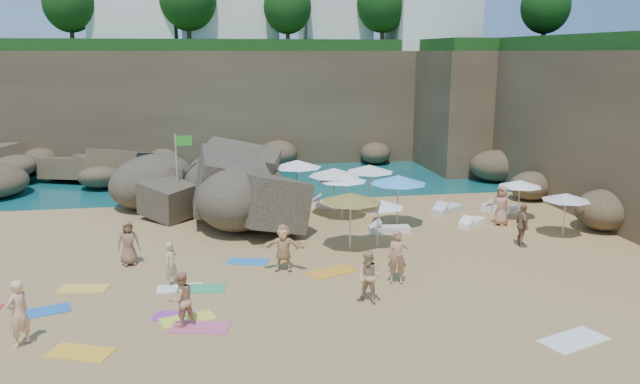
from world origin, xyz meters
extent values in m
plane|color=tan|center=(0.00, 0.00, 0.00)|extent=(120.00, 120.00, 0.00)
plane|color=#0C4751|center=(0.00, 30.00, 0.00)|extent=(120.00, 120.00, 0.00)
cube|color=brown|center=(2.00, 25.00, 4.00)|extent=(44.00, 8.00, 8.00)
cube|color=brown|center=(19.00, 8.00, 4.00)|extent=(8.00, 30.00, 8.00)
cube|color=brown|center=(17.00, 20.00, 4.00)|extent=(10.00, 12.00, 8.00)
cube|color=white|center=(-8.00, 26.00, 10.75)|extent=(6.00, 5.00, 5.50)
cube|color=white|center=(-1.00, 27.00, 11.25)|extent=(7.00, 6.00, 6.50)
cube|color=white|center=(7.00, 26.00, 10.50)|extent=(5.00, 5.00, 5.00)
cube|color=white|center=(14.00, 24.00, 11.00)|extent=(6.00, 6.00, 6.00)
sphere|color=#11380F|center=(-12.00, 24.00, 11.20)|extent=(3.60, 3.60, 3.60)
sphere|color=#11380F|center=(3.00, 23.00, 11.04)|extent=(3.42, 3.42, 3.42)
sphere|color=#11380F|center=(10.00, 23.00, 11.36)|extent=(3.78, 3.78, 3.78)
sphere|color=#11380F|center=(19.00, 16.00, 10.80)|extent=(3.15, 3.15, 3.15)
cylinder|color=white|center=(-18.00, 30.00, 3.00)|extent=(0.10, 0.10, 6.00)
cylinder|color=white|center=(-16.50, 30.00, 3.00)|extent=(0.10, 0.10, 6.00)
cylinder|color=white|center=(-15.00, 30.00, 3.00)|extent=(0.10, 0.10, 6.00)
cylinder|color=silver|center=(-4.27, 7.11, 2.07)|extent=(0.08, 0.08, 4.14)
cube|color=green|center=(-3.86, 7.11, 3.81)|extent=(0.72, 0.14, 0.47)
cylinder|color=silver|center=(-1.67, 9.64, 0.94)|extent=(0.05, 0.05, 1.88)
cone|color=white|center=(-1.67, 9.64, 1.83)|extent=(2.10, 2.10, 0.32)
cylinder|color=silver|center=(1.75, 8.72, 1.15)|extent=(0.07, 0.07, 2.30)
cone|color=white|center=(1.75, 8.72, 2.25)|extent=(2.59, 2.59, 0.39)
cylinder|color=silver|center=(3.54, 5.69, 1.06)|extent=(0.06, 0.06, 2.12)
cone|color=white|center=(3.54, 5.69, 2.06)|extent=(2.37, 2.37, 0.36)
cylinder|color=silver|center=(11.93, 4.24, 0.91)|extent=(0.05, 0.05, 1.83)
cone|color=white|center=(11.93, 4.24, 1.78)|extent=(2.05, 2.05, 0.31)
cylinder|color=silver|center=(3.26, 6.26, 1.14)|extent=(0.07, 0.07, 2.28)
cone|color=silver|center=(3.26, 6.26, 2.23)|extent=(2.56, 2.56, 0.39)
cylinder|color=silver|center=(2.89, 0.87, 1.14)|extent=(0.07, 0.07, 2.27)
cone|color=#E34E28|center=(2.89, 0.87, 2.22)|extent=(2.55, 2.55, 0.39)
cylinder|color=silver|center=(5.28, 7.30, 1.10)|extent=(0.06, 0.06, 2.20)
cone|color=white|center=(5.28, 7.30, 2.15)|extent=(2.47, 2.47, 0.38)
cylinder|color=silver|center=(4.11, 1.14, 0.96)|extent=(0.06, 0.06, 1.91)
cone|color=white|center=(4.11, 1.14, 1.87)|extent=(2.15, 2.15, 0.33)
cylinder|color=silver|center=(5.77, 3.86, 1.16)|extent=(0.07, 0.07, 2.31)
cone|color=#45A2EC|center=(5.77, 3.86, 2.25)|extent=(2.59, 2.59, 0.39)
cylinder|color=silver|center=(12.51, 1.17, 0.92)|extent=(0.05, 0.05, 1.84)
cone|color=silver|center=(12.51, 1.17, 1.80)|extent=(2.07, 2.07, 0.31)
cube|color=silver|center=(5.17, 3.06, 0.14)|extent=(1.87, 0.71, 0.29)
cube|color=white|center=(3.28, 8.07, 0.16)|extent=(2.17, 1.47, 0.32)
cube|color=silver|center=(9.03, 5.98, 0.16)|extent=(1.99, 1.78, 0.31)
cube|color=silver|center=(5.90, 6.68, 0.14)|extent=(1.87, 0.82, 0.28)
cube|color=silver|center=(11.78, 5.84, 0.14)|extent=(1.85, 1.45, 0.28)
cube|color=white|center=(9.32, 3.54, 0.13)|extent=(1.66, 1.53, 0.26)
cube|color=blue|center=(-7.88, -3.63, 0.01)|extent=(1.76, 1.26, 0.03)
cube|color=#D6537D|center=(-3.03, -5.62, 0.02)|extent=(1.85, 1.21, 0.03)
cube|color=yellow|center=(-6.18, -6.69, 0.01)|extent=(1.89, 1.41, 0.03)
cube|color=yellow|center=(-7.05, -1.82, 0.01)|extent=(1.74, 1.06, 0.03)
cube|color=white|center=(-3.78, -2.32, 0.01)|extent=(1.53, 0.78, 0.03)
cube|color=purple|center=(-3.73, -4.67, 0.01)|extent=(1.57, 1.00, 0.03)
cube|color=blue|center=(-1.32, 0.09, 0.01)|extent=(1.69, 1.15, 0.03)
cube|color=orange|center=(1.67, -1.59, 0.02)|extent=(2.00, 1.56, 0.03)
cube|color=#2EA466|center=(-3.05, -2.49, 0.01)|extent=(1.71, 0.99, 0.03)
cube|color=#DEE73C|center=(-3.41, -4.96, 0.01)|extent=(1.77, 1.24, 0.03)
cube|color=white|center=(7.37, -8.20, 0.02)|extent=(2.16, 1.58, 0.03)
imported|color=tan|center=(-4.04, -2.02, 0.79)|extent=(0.65, 0.69, 1.58)
imported|color=tan|center=(-3.54, -5.39, 0.84)|extent=(1.03, 0.96, 1.68)
imported|color=#EAA485|center=(0.84, 7.22, 0.86)|extent=(1.20, 0.82, 1.71)
imported|color=#8D6346|center=(10.04, 0.17, 0.91)|extent=(0.53, 1.10, 1.82)
imported|color=tan|center=(10.65, 3.43, 0.94)|extent=(0.95, 1.03, 1.87)
imported|color=tan|center=(-1.55, 12.06, 0.82)|extent=(1.53, 0.45, 1.65)
imported|color=#F8B58D|center=(-7.88, -5.93, 0.96)|extent=(0.77, 0.83, 1.91)
imported|color=#895E44|center=(-5.78, 0.47, 0.23)|extent=(1.29, 1.88, 0.46)
imported|color=#E2B476|center=(-0.07, -1.15, 0.23)|extent=(2.01, 2.10, 0.46)
imported|color=tan|center=(3.72, -3.06, 0.22)|extent=(1.12, 1.98, 0.45)
imported|color=tan|center=(2.31, -4.65, 0.32)|extent=(1.71, 1.86, 0.65)
camera|label=1|loc=(-2.35, -22.97, 7.93)|focal=35.00mm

